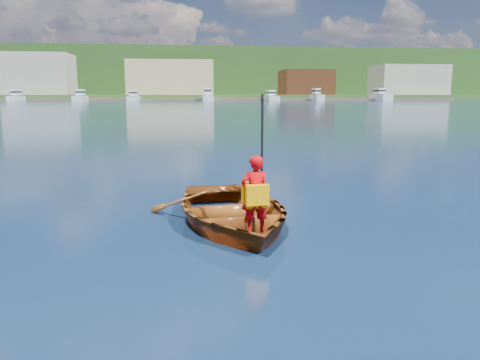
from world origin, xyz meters
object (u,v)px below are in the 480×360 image
at_px(child_paddler, 255,194).
at_px(marina_yachts, 183,97).
at_px(dock, 217,100).
at_px(rowboat, 231,211).

xyz_separation_m(child_paddler, marina_yachts, (-0.83, 145.08, 0.69)).
xyz_separation_m(dock, marina_yachts, (-11.08, -4.69, 0.98)).
bearing_deg(marina_yachts, dock, 22.95).
bearing_deg(dock, rowboat, -94.04).
distance_m(rowboat, child_paddler, 1.02).
bearing_deg(child_paddler, dock, 86.09).
relative_size(rowboat, marina_yachts, 0.03).
height_order(rowboat, marina_yachts, marina_yachts).
relative_size(child_paddler, marina_yachts, 0.01).
xyz_separation_m(rowboat, dock, (10.51, 148.90, 0.17)).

